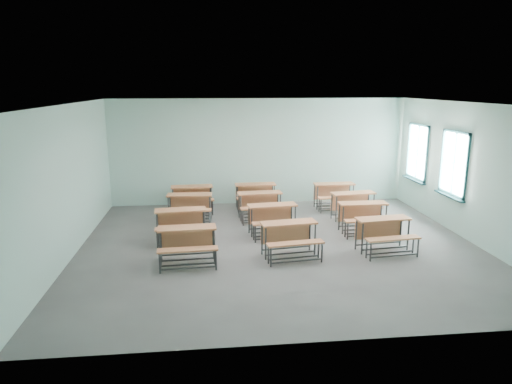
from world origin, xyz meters
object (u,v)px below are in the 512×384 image
(desk_unit_r1c1, at_px, (273,215))
(desk_unit_r2c1, at_px, (260,202))
(desk_unit_r3c1, at_px, (256,193))
(desk_unit_r1c2, at_px, (364,213))
(desk_unit_r2c0, at_px, (189,204))
(desk_unit_r0c1, at_px, (290,234))
(desk_unit_r3c0, at_px, (192,195))
(desk_unit_r0c0, at_px, (187,240))
(desk_unit_r0c2, at_px, (385,230))
(desk_unit_r2c2, at_px, (355,202))
(desk_unit_r3c2, at_px, (335,192))
(desk_unit_r1c0, at_px, (181,220))

(desk_unit_r1c1, bearing_deg, desk_unit_r2c1, 90.49)
(desk_unit_r2c1, height_order, desk_unit_r3c1, same)
(desk_unit_r1c2, bearing_deg, desk_unit_r2c0, 162.21)
(desk_unit_r1c1, bearing_deg, desk_unit_r1c2, -8.01)
(desk_unit_r0c1, xyz_separation_m, desk_unit_r3c0, (-2.17, 3.81, 0.00))
(desk_unit_r0c0, distance_m, desk_unit_r3c1, 4.44)
(desk_unit_r0c1, height_order, desk_unit_r2c0, same)
(desk_unit_r0c1, relative_size, desk_unit_r3c0, 1.04)
(desk_unit_r0c2, bearing_deg, desk_unit_r2c1, 125.13)
(desk_unit_r0c0, distance_m, desk_unit_r0c2, 4.27)
(desk_unit_r2c2, height_order, desk_unit_r3c0, same)
(desk_unit_r3c1, bearing_deg, desk_unit_r0c2, -58.96)
(desk_unit_r1c1, xyz_separation_m, desk_unit_r2c0, (-2.07, 1.31, 0.00))
(desk_unit_r3c0, distance_m, desk_unit_r3c2, 4.19)
(desk_unit_r1c1, bearing_deg, desk_unit_r0c2, -38.16)
(desk_unit_r0c1, distance_m, desk_unit_r1c0, 2.68)
(desk_unit_r1c2, relative_size, desk_unit_r2c0, 0.97)
(desk_unit_r1c2, bearing_deg, desk_unit_r1c0, -178.40)
(desk_unit_r1c0, relative_size, desk_unit_r2c1, 1.00)
(desk_unit_r2c2, bearing_deg, desk_unit_r1c2, -103.26)
(desk_unit_r1c0, relative_size, desk_unit_r1c1, 0.98)
(desk_unit_r1c1, height_order, desk_unit_r3c0, same)
(desk_unit_r3c2, bearing_deg, desk_unit_r0c0, -139.08)
(desk_unit_r0c0, height_order, desk_unit_r0c2, same)
(desk_unit_r0c1, relative_size, desk_unit_r2c0, 1.04)
(desk_unit_r0c0, distance_m, desk_unit_r3c2, 5.68)
(desk_unit_r1c0, bearing_deg, desk_unit_r0c1, -33.11)
(desk_unit_r2c0, bearing_deg, desk_unit_r3c1, 33.60)
(desk_unit_r1c1, relative_size, desk_unit_r2c1, 1.02)
(desk_unit_r1c0, distance_m, desk_unit_r3c0, 2.53)
(desk_unit_r0c2, distance_m, desk_unit_r2c1, 3.64)
(desk_unit_r3c2, bearing_deg, desk_unit_r2c1, -160.34)
(desk_unit_r2c0, xyz_separation_m, desk_unit_r3c1, (1.90, 1.12, 0.00))
(desk_unit_r0c0, bearing_deg, desk_unit_r3c0, 87.25)
(desk_unit_r3c1, bearing_deg, desk_unit_r2c2, -30.27)
(desk_unit_r2c0, height_order, desk_unit_r3c2, same)
(desk_unit_r2c0, distance_m, desk_unit_r2c1, 1.91)
(desk_unit_r0c0, bearing_deg, desk_unit_r1c2, 16.94)
(desk_unit_r2c1, height_order, desk_unit_r3c2, same)
(desk_unit_r2c2, bearing_deg, desk_unit_r0c1, -138.94)
(desk_unit_r0c0, bearing_deg, desk_unit_r2c0, 88.22)
(desk_unit_r1c0, xyz_separation_m, desk_unit_r2c0, (0.14, 1.51, 0.00))
(desk_unit_r2c1, distance_m, desk_unit_r3c0, 2.12)
(desk_unit_r0c0, bearing_deg, desk_unit_r2c1, 54.82)
(desk_unit_r1c2, distance_m, desk_unit_r2c1, 2.79)
(desk_unit_r1c0, xyz_separation_m, desk_unit_r3c2, (4.38, 2.43, 0.00))
(desk_unit_r1c1, relative_size, desk_unit_r3c2, 1.05)
(desk_unit_r3c0, relative_size, desk_unit_r3c1, 1.03)
(desk_unit_r0c0, distance_m, desk_unit_r2c0, 2.92)
(desk_unit_r0c2, relative_size, desk_unit_r1c1, 1.00)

